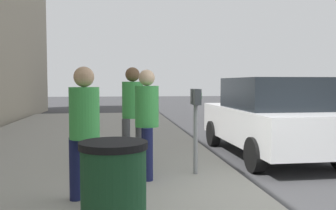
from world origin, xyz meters
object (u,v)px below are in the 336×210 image
(pedestrian_bystander, at_px, (85,124))
(parked_sedan_near, at_px, (269,117))
(pedestrian_at_meter, at_px, (147,115))
(trash_bin, at_px, (114,200))
(parking_officer, at_px, (133,107))
(parking_meter, at_px, (196,113))

(pedestrian_bystander, relative_size, parked_sedan_near, 0.39)
(pedestrian_at_meter, bearing_deg, trash_bin, -101.27)
(parking_officer, bearing_deg, trash_bin, -53.29)
(pedestrian_at_meter, bearing_deg, parked_sedan_near, 34.29)
(parking_officer, bearing_deg, parked_sedan_near, 58.85)
(pedestrian_bystander, relative_size, parking_officer, 0.95)
(parked_sedan_near, bearing_deg, trash_bin, 143.83)
(parked_sedan_near, xyz_separation_m, trash_bin, (-4.64, 3.39, -0.24))
(pedestrian_bystander, height_order, parked_sedan_near, pedestrian_bystander)
(pedestrian_at_meter, xyz_separation_m, trash_bin, (-2.61, 0.49, -0.50))
(parking_meter, height_order, parking_officer, parking_officer)
(pedestrian_bystander, bearing_deg, parking_officer, 25.44)
(parked_sedan_near, bearing_deg, parking_officer, 107.42)
(pedestrian_at_meter, height_order, parking_officer, parking_officer)
(trash_bin, bearing_deg, parking_meter, -25.46)
(parking_meter, bearing_deg, trash_bin, 154.54)
(parking_meter, height_order, parked_sedan_near, parked_sedan_near)
(parked_sedan_near, distance_m, trash_bin, 5.75)
(pedestrian_bystander, distance_m, trash_bin, 1.62)
(pedestrian_bystander, distance_m, parking_officer, 2.28)
(parking_meter, xyz_separation_m, parked_sedan_near, (1.91, -2.09, -0.27))
(parking_officer, height_order, parked_sedan_near, parking_officer)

